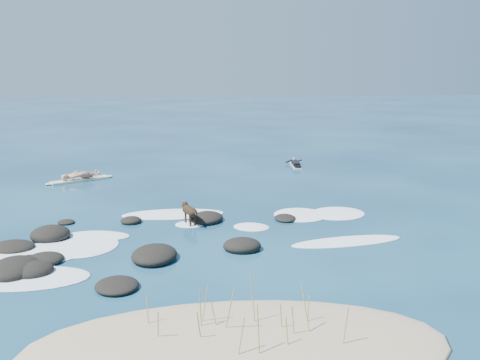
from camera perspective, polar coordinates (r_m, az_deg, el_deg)
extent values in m
plane|color=#0A2642|center=(19.05, -2.74, -5.27)|extent=(160.00, 160.00, 0.00)
ellipsoid|color=#9E8966|center=(11.51, -0.21, -17.54)|extent=(9.00, 4.40, 0.60)
cylinder|color=olive|center=(11.39, 5.71, -14.99)|extent=(0.11, 0.08, 0.79)
cylinder|color=olive|center=(10.65, 1.99, -16.01)|extent=(0.06, 0.20, 1.10)
cylinder|color=olive|center=(11.24, 11.18, -15.28)|extent=(0.13, 0.07, 0.90)
cylinder|color=olive|center=(12.00, 7.29, -13.74)|extent=(0.08, 0.11, 0.72)
cylinder|color=olive|center=(11.77, 1.41, -12.87)|extent=(0.13, 0.11, 1.20)
cylinder|color=olive|center=(11.04, 5.06, -16.12)|extent=(0.09, 0.12, 0.73)
cylinder|color=olive|center=(11.42, -1.14, -13.79)|extent=(0.22, 0.29, 1.14)
cylinder|color=olive|center=(11.82, -3.79, -13.25)|extent=(0.18, 0.14, 1.02)
cylinder|color=olive|center=(11.63, -4.23, -13.77)|extent=(0.07, 0.07, 1.01)
cylinder|color=olive|center=(11.63, 4.44, -14.61)|extent=(0.10, 0.07, 0.71)
cylinder|color=olive|center=(10.67, 0.09, -16.69)|extent=(0.18, 0.16, 0.85)
cylinder|color=olive|center=(12.01, -9.81, -13.77)|extent=(0.05, 0.08, 0.74)
cylinder|color=olive|center=(11.35, -8.73, -15.24)|extent=(0.06, 0.20, 0.76)
cylinder|color=olive|center=(11.73, -2.76, -14.36)|extent=(0.17, 0.11, 0.69)
cylinder|color=olive|center=(11.50, 7.04, -13.75)|extent=(0.20, 0.26, 1.12)
cylinder|color=olive|center=(11.21, -4.37, -15.48)|extent=(0.11, 0.15, 0.77)
ellipsoid|color=black|center=(16.41, -23.00, -8.70)|extent=(1.44, 1.76, 0.52)
ellipsoid|color=black|center=(16.38, -9.13, -7.91)|extent=(1.58, 1.84, 0.50)
ellipsoid|color=black|center=(20.18, -11.54, -4.28)|extent=(0.92, 0.90, 0.31)
ellipsoid|color=black|center=(17.23, -21.70, -7.91)|extent=(0.96, 1.03, 0.18)
ellipsoid|color=black|center=(16.98, 0.22, -7.03)|extent=(1.21, 1.08, 0.48)
ellipsoid|color=black|center=(20.27, 4.85, -4.07)|extent=(0.84, 1.07, 0.21)
ellipsoid|color=black|center=(14.55, -13.00, -10.92)|extent=(1.42, 1.49, 0.30)
ellipsoid|color=black|center=(19.08, -19.58, -5.50)|extent=(1.41, 1.46, 0.58)
ellipsoid|color=black|center=(18.40, -23.07, -6.61)|extent=(1.62, 1.47, 0.36)
ellipsoid|color=black|center=(20.72, -18.05, -4.30)|extent=(0.82, 0.81, 0.18)
ellipsoid|color=black|center=(20.03, -3.62, -4.08)|extent=(1.71, 1.82, 0.42)
ellipsoid|color=black|center=(16.97, -20.10, -7.95)|extent=(1.24, 1.23, 0.33)
ellipsoid|color=black|center=(16.14, -21.27, -8.98)|extent=(1.26, 1.20, 0.45)
ellipsoid|color=white|center=(18.94, -14.87, -5.75)|extent=(2.36, 1.47, 0.12)
ellipsoid|color=white|center=(19.25, 1.23, -5.04)|extent=(1.60, 1.45, 0.12)
ellipsoid|color=white|center=(15.93, -21.95, -9.71)|extent=(3.55, 1.86, 0.12)
ellipsoid|color=white|center=(17.91, -23.45, -7.41)|extent=(3.38, 2.24, 0.12)
ellipsoid|color=white|center=(17.77, -19.71, -7.27)|extent=(2.67, 2.68, 0.12)
ellipsoid|color=white|center=(21.03, -7.12, -3.64)|extent=(4.00, 1.58, 0.12)
ellipsoid|color=white|center=(17.41, -22.62, -7.91)|extent=(1.90, 1.63, 0.12)
ellipsoid|color=white|center=(20.90, 6.42, -3.71)|extent=(2.49, 2.51, 0.12)
ellipsoid|color=white|center=(21.31, 10.34, -3.53)|extent=(2.67, 2.48, 0.12)
ellipsoid|color=white|center=(18.06, 11.35, -6.46)|extent=(4.02, 1.58, 0.12)
ellipsoid|color=white|center=(17.99, -16.19, -6.79)|extent=(2.78, 2.90, 0.12)
ellipsoid|color=white|center=(19.64, -5.33, -4.73)|extent=(1.10, 0.90, 0.12)
cube|color=beige|center=(27.99, -16.69, 0.01)|extent=(2.81, 1.97, 0.10)
ellipsoid|color=beige|center=(28.49, -13.95, 0.37)|extent=(0.67, 0.58, 0.11)
ellipsoid|color=beige|center=(27.56, -19.51, -0.37)|extent=(0.67, 0.58, 0.11)
imported|color=tan|center=(27.81, -16.81, 2.00)|extent=(0.73, 0.82, 1.88)
cube|color=silver|center=(30.81, 5.96, 1.53)|extent=(0.58, 2.01, 0.07)
ellipsoid|color=silver|center=(31.78, 5.70, 1.86)|extent=(0.27, 0.45, 0.07)
cube|color=black|center=(30.79, 5.96, 1.77)|extent=(0.44, 1.24, 0.20)
sphere|color=#AA7559|center=(31.45, 5.78, 2.20)|extent=(0.22, 0.22, 0.21)
cylinder|color=black|center=(31.57, 5.29, 2.03)|extent=(0.50, 0.24, 0.22)
cylinder|color=black|center=(31.64, 6.20, 2.03)|extent=(0.48, 0.30, 0.22)
cube|color=black|center=(30.14, 6.15, 1.47)|extent=(0.34, 0.51, 0.13)
cylinder|color=black|center=(19.40, -5.36, -3.30)|extent=(0.53, 0.71, 0.31)
sphere|color=black|center=(19.66, -5.69, -3.10)|extent=(0.43, 0.43, 0.33)
sphere|color=black|center=(19.14, -5.02, -3.51)|extent=(0.39, 0.39, 0.30)
sphere|color=black|center=(19.80, -5.91, -2.66)|extent=(0.30, 0.30, 0.23)
cone|color=black|center=(19.93, -6.06, -2.62)|extent=(0.17, 0.18, 0.12)
cone|color=black|center=(19.74, -6.06, -2.43)|extent=(0.13, 0.11, 0.11)
cone|color=black|center=(19.79, -5.74, -2.38)|extent=(0.13, 0.11, 0.11)
cylinder|color=black|center=(19.66, -5.82, -4.12)|extent=(0.10, 0.10, 0.42)
cylinder|color=black|center=(19.72, -5.37, -4.06)|extent=(0.10, 0.10, 0.42)
cylinder|color=black|center=(19.26, -5.31, -4.45)|extent=(0.10, 0.10, 0.42)
cylinder|color=black|center=(19.33, -4.85, -4.39)|extent=(0.10, 0.10, 0.42)
cylinder|color=black|center=(19.00, -4.85, -3.45)|extent=(0.17, 0.30, 0.18)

